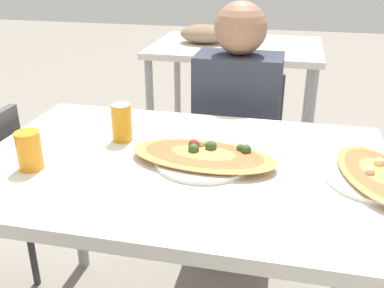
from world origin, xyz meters
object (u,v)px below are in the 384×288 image
object	(u,v)px
dining_table	(181,184)
pizza_second	(377,175)
soda_can	(122,123)
drink_glass	(29,150)
person_seated	(236,117)
pizza_main	(204,156)
chair_far_seated	(238,152)

from	to	relation	value
dining_table	pizza_second	bearing A→B (deg)	0.11
soda_can	drink_glass	bearing A→B (deg)	-126.03
pizza_second	person_seated	bearing A→B (deg)	126.61
person_seated	pizza_main	distance (m)	0.63
chair_far_seated	pizza_main	size ratio (longest dim) A/B	1.79
chair_far_seated	drink_glass	distance (m)	1.08
dining_table	drink_glass	size ratio (longest dim) A/B	10.97
chair_far_seated	soda_can	size ratio (longest dim) A/B	6.64
dining_table	soda_can	bearing A→B (deg)	153.26
person_seated	pizza_second	world-z (taller)	person_seated
chair_far_seated	pizza_second	xyz separation A→B (m)	(0.47, -0.74, 0.32)
pizza_main	drink_glass	bearing A→B (deg)	-162.86
person_seated	soda_can	bearing A→B (deg)	58.45
drink_glass	pizza_main	bearing A→B (deg)	17.14
pizza_main	chair_far_seated	bearing A→B (deg)	88.48
soda_can	pizza_second	world-z (taller)	soda_can
person_seated	pizza_main	world-z (taller)	person_seated
drink_glass	pizza_second	distance (m)	0.98
chair_far_seated	person_seated	size ratio (longest dim) A/B	0.71
chair_far_seated	pizza_second	world-z (taller)	chair_far_seated
chair_far_seated	soda_can	xyz separation A→B (m)	(-0.32, -0.63, 0.36)
dining_table	chair_far_seated	distance (m)	0.78
pizza_main	pizza_second	size ratio (longest dim) A/B	1.13
person_seated	drink_glass	xyz separation A→B (m)	(-0.50, -0.77, 0.14)
soda_can	pizza_second	xyz separation A→B (m)	(0.79, -0.12, -0.04)
soda_can	drink_glass	size ratio (longest dim) A/B	1.10
dining_table	pizza_main	size ratio (longest dim) A/B	2.69
drink_glass	pizza_second	world-z (taller)	drink_glass
person_seated	pizza_second	distance (m)	0.79
pizza_second	soda_can	bearing A→B (deg)	171.68
chair_far_seated	drink_glass	size ratio (longest dim) A/B	7.32
drink_glass	pizza_second	xyz separation A→B (m)	(0.97, 0.14, -0.04)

